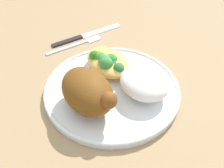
% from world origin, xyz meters
% --- Properties ---
extents(ground_plane, '(2.00, 2.00, 0.00)m').
position_xyz_m(ground_plane, '(0.00, 0.00, 0.00)').
color(ground_plane, '#A08359').
extents(plate, '(0.27, 0.27, 0.02)m').
position_xyz_m(plate, '(0.00, 0.00, 0.01)').
color(plate, white).
rests_on(plate, ground_plane).
extents(roasted_chicken, '(0.13, 0.08, 0.07)m').
position_xyz_m(roasted_chicken, '(0.01, -0.06, 0.05)').
color(roasted_chicken, brown).
rests_on(roasted_chicken, plate).
extents(rice_pile, '(0.10, 0.09, 0.04)m').
position_xyz_m(rice_pile, '(0.04, 0.05, 0.04)').
color(rice_pile, white).
rests_on(rice_pile, plate).
extents(mac_cheese_with_broccoli, '(0.11, 0.08, 0.04)m').
position_xyz_m(mac_cheese_with_broccoli, '(-0.05, 0.02, 0.03)').
color(mac_cheese_with_broccoli, '#E9B452').
rests_on(mac_cheese_with_broccoli, plate).
extents(fork, '(0.02, 0.14, 0.01)m').
position_xyz_m(fork, '(-0.19, 0.02, 0.00)').
color(fork, silver).
rests_on(fork, ground_plane).
extents(knife, '(0.02, 0.19, 0.01)m').
position_xyz_m(knife, '(-0.21, 0.04, 0.00)').
color(knife, black).
rests_on(knife, ground_plane).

